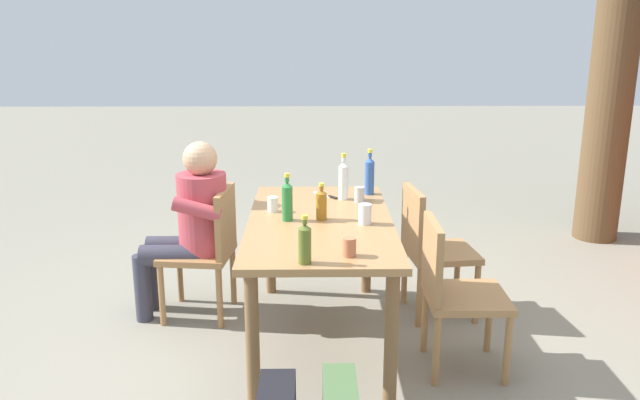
{
  "coord_description": "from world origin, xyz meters",
  "views": [
    {
      "loc": [
        3.65,
        -0.05,
        1.88
      ],
      "look_at": [
        0.0,
        0.0,
        0.89
      ],
      "focal_mm": 36.12,
      "sensor_mm": 36.0,
      "label": 1
    }
  ],
  "objects": [
    {
      "name": "bottle_olive",
      "position": [
        0.73,
        -0.08,
        0.88
      ],
      "size": [
        0.06,
        0.06,
        0.24
      ],
      "color": "#566623",
      "rests_on": "dining_table"
    },
    {
      "name": "bottle_clear",
      "position": [
        -0.46,
        0.16,
        0.91
      ],
      "size": [
        0.06,
        0.06,
        0.31
      ],
      "color": "white",
      "rests_on": "dining_table"
    },
    {
      "name": "bottle_green",
      "position": [
        0.01,
        -0.19,
        0.9
      ],
      "size": [
        0.06,
        0.06,
        0.28
      ],
      "color": "#287A38",
      "rests_on": "dining_table"
    },
    {
      "name": "cup_glass",
      "position": [
        0.09,
        0.26,
        0.83
      ],
      "size": [
        0.08,
        0.08,
        0.12
      ],
      "primitive_type": "cylinder",
      "color": "silver",
      "rests_on": "dining_table"
    },
    {
      "name": "table_knife",
      "position": [
        -0.54,
        0.05,
        0.78
      ],
      "size": [
        0.2,
        0.16,
        0.01
      ],
      "color": "silver",
      "rests_on": "dining_table"
    },
    {
      "name": "bottle_blue",
      "position": [
        -0.59,
        0.34,
        0.91
      ],
      "size": [
        0.06,
        0.06,
        0.31
      ],
      "color": "#2D56A3",
      "rests_on": "dining_table"
    },
    {
      "name": "cup_terracotta",
      "position": [
        0.63,
        0.14,
        0.82
      ],
      "size": [
        0.07,
        0.07,
        0.1
      ],
      "primitive_type": "cylinder",
      "color": "#BC6B47",
      "rests_on": "dining_table"
    },
    {
      "name": "ground_plane",
      "position": [
        0.0,
        0.0,
        0.0
      ],
      "size": [
        24.0,
        24.0,
        0.0
      ],
      "primitive_type": "plane",
      "color": "gray"
    },
    {
      "name": "cup_steel",
      "position": [
        -0.39,
        0.26,
        0.82
      ],
      "size": [
        0.07,
        0.07,
        0.1
      ],
      "primitive_type": "cylinder",
      "color": "#B2B7BC",
      "rests_on": "dining_table"
    },
    {
      "name": "chair_far_right",
      "position": [
        0.36,
        0.73,
        0.49
      ],
      "size": [
        0.44,
        0.44,
        0.87
      ],
      "color": "#A37547",
      "rests_on": "ground_plane"
    },
    {
      "name": "bottle_amber",
      "position": [
        0.0,
        0.01,
        0.87
      ],
      "size": [
        0.06,
        0.06,
        0.22
      ],
      "color": "#996019",
      "rests_on": "dining_table"
    },
    {
      "name": "chair_near_left",
      "position": [
        -0.36,
        -0.73,
        0.49
      ],
      "size": [
        0.49,
        0.49,
        0.87
      ],
      "color": "#A37547",
      "rests_on": "ground_plane"
    },
    {
      "name": "person_in_white_shirt",
      "position": [
        -0.36,
        -0.84,
        0.66
      ],
      "size": [
        0.47,
        0.61,
        1.18
      ],
      "color": "#B7424C",
      "rests_on": "ground_plane"
    },
    {
      "name": "chair_far_left",
      "position": [
        -0.35,
        0.73,
        0.49
      ],
      "size": [
        0.49,
        0.49,
        0.87
      ],
      "color": "#A37547",
      "rests_on": "ground_plane"
    },
    {
      "name": "cup_white",
      "position": [
        -0.17,
        -0.29,
        0.82
      ],
      "size": [
        0.07,
        0.07,
        0.09
      ],
      "primitive_type": "cylinder",
      "color": "white",
      "rests_on": "dining_table"
    },
    {
      "name": "dining_table",
      "position": [
        0.0,
        0.0,
        0.67
      ],
      "size": [
        1.62,
        0.85,
        0.77
      ],
      "color": "#A37547",
      "rests_on": "ground_plane"
    }
  ]
}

